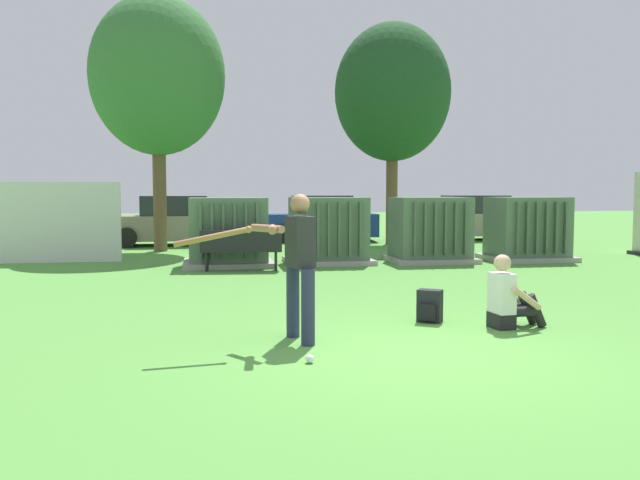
% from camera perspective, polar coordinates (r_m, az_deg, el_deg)
% --- Properties ---
extents(ground_plane, '(96.00, 96.00, 0.00)m').
position_cam_1_polar(ground_plane, '(7.43, 8.17, -9.64)').
color(ground_plane, '#51933D').
extents(fence_panel, '(4.80, 0.12, 2.00)m').
position_cam_1_polar(fence_panel, '(17.97, -24.30, 1.36)').
color(fence_panel, silver).
rests_on(fence_panel, ground).
extents(transformer_west, '(2.10, 1.70, 1.62)m').
position_cam_1_polar(transformer_west, '(15.93, -7.88, 0.62)').
color(transformer_west, '#9E9B93').
rests_on(transformer_west, ground).
extents(transformer_mid_west, '(2.10, 1.70, 1.62)m').
position_cam_1_polar(transformer_mid_west, '(16.37, 0.70, 0.75)').
color(transformer_mid_west, '#9E9B93').
rests_on(transformer_mid_west, ground).
extents(transformer_mid_east, '(2.10, 1.70, 1.62)m').
position_cam_1_polar(transformer_mid_east, '(16.94, 9.40, 0.81)').
color(transformer_mid_east, '#9E9B93').
rests_on(transformer_mid_east, ground).
extents(transformer_east, '(2.10, 1.70, 1.62)m').
position_cam_1_polar(transformer_east, '(17.89, 17.31, 0.86)').
color(transformer_east, '#9E9B93').
rests_on(transformer_east, ground).
extents(park_bench, '(1.83, 0.56, 0.92)m').
position_cam_1_polar(park_bench, '(14.86, -6.76, -0.60)').
color(park_bench, black).
rests_on(park_bench, ground).
extents(batter, '(1.61, 0.76, 1.74)m').
position_cam_1_polar(batter, '(7.80, -2.10, -1.66)').
color(batter, '#282D4C').
rests_on(batter, ground).
extents(sports_ball, '(0.09, 0.09, 0.09)m').
position_cam_1_polar(sports_ball, '(6.97, -0.89, -10.14)').
color(sports_ball, white).
rests_on(sports_ball, ground).
extents(seated_spectator, '(0.75, 0.58, 0.96)m').
position_cam_1_polar(seated_spectator, '(9.00, 15.84, -4.89)').
color(seated_spectator, black).
rests_on(seated_spectator, ground).
extents(backpack, '(0.38, 0.37, 0.44)m').
position_cam_1_polar(backpack, '(9.18, 9.36, -5.63)').
color(backpack, black).
rests_on(backpack, ground).
extents(tree_left, '(3.91, 3.91, 7.47)m').
position_cam_1_polar(tree_left, '(20.51, -13.73, 13.48)').
color(tree_left, brown).
rests_on(tree_left, ground).
extents(tree_center_left, '(3.83, 3.83, 7.31)m').
position_cam_1_polar(tree_center_left, '(22.65, 6.23, 12.41)').
color(tree_center_left, brown).
rests_on(tree_center_left, ground).
extents(parked_car_leftmost, '(4.30, 2.12, 1.62)m').
position_cam_1_polar(parked_car_leftmost, '(22.42, -12.72, 1.49)').
color(parked_car_leftmost, gray).
rests_on(parked_car_leftmost, ground).
extents(parked_car_left_of_center, '(4.32, 2.16, 1.62)m').
position_cam_1_polar(parked_car_left_of_center, '(23.64, -0.18, 1.73)').
color(parked_car_left_of_center, navy).
rests_on(parked_car_left_of_center, ground).
extents(parked_car_right_of_center, '(4.25, 2.01, 1.62)m').
position_cam_1_polar(parked_car_right_of_center, '(24.94, 12.88, 1.75)').
color(parked_car_right_of_center, gray).
rests_on(parked_car_right_of_center, ground).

